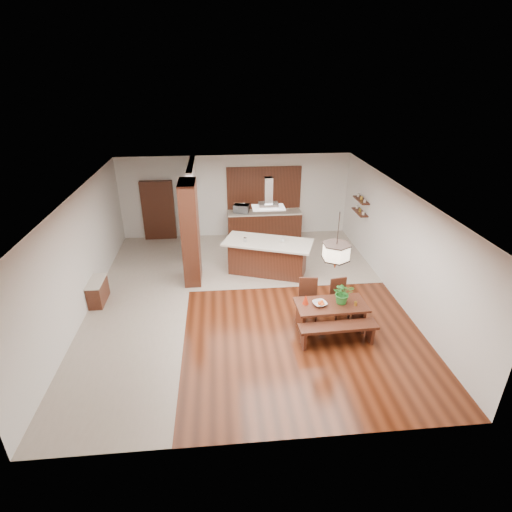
{
  "coord_description": "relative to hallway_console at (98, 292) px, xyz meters",
  "views": [
    {
      "loc": [
        -0.56,
        -9.09,
        5.61
      ],
      "look_at": [
        0.3,
        0.0,
        1.25
      ],
      "focal_mm": 28.0,
      "sensor_mm": 36.0,
      "label": 1
    }
  ],
  "objects": [
    {
      "name": "room_shell",
      "position": [
        3.81,
        -0.2,
        1.75
      ],
      "size": [
        9.0,
        9.04,
        2.92
      ],
      "color": "#3B170A",
      "rests_on": "ground"
    },
    {
      "name": "tile_hallway",
      "position": [
        1.06,
        -0.2,
        -0.31
      ],
      "size": [
        2.5,
        9.0,
        0.01
      ],
      "primitive_type": "cube",
      "color": "#B2A394",
      "rests_on": "ground"
    },
    {
      "name": "tile_kitchen",
      "position": [
        5.06,
        2.3,
        -0.31
      ],
      "size": [
        5.5,
        4.0,
        0.01
      ],
      "primitive_type": "cube",
      "color": "#B2A394",
      "rests_on": "ground"
    },
    {
      "name": "soffit_band",
      "position": [
        3.81,
        -0.2,
        2.57
      ],
      "size": [
        8.0,
        9.0,
        0.02
      ],
      "primitive_type": "cube",
      "color": "#391A0E",
      "rests_on": "room_shell"
    },
    {
      "name": "partition_pier",
      "position": [
        2.41,
        1.0,
        1.14
      ],
      "size": [
        0.45,
        1.0,
        2.9
      ],
      "primitive_type": "cube",
      "color": "#32170E",
      "rests_on": "ground"
    },
    {
      "name": "partition_stub",
      "position": [
        2.41,
        3.1,
        1.14
      ],
      "size": [
        0.18,
        2.4,
        2.9
      ],
      "primitive_type": "cube",
      "color": "silver",
      "rests_on": "ground"
    },
    {
      "name": "hallway_console",
      "position": [
        0.0,
        0.0,
        0.0
      ],
      "size": [
        0.37,
        0.88,
        0.63
      ],
      "primitive_type": "cube",
      "color": "#32170E",
      "rests_on": "ground"
    },
    {
      "name": "hallway_doorway",
      "position": [
        1.11,
        4.2,
        0.74
      ],
      "size": [
        1.1,
        0.2,
        2.1
      ],
      "primitive_type": "cube",
      "color": "#32170E",
      "rests_on": "ground"
    },
    {
      "name": "rear_counter",
      "position": [
        4.81,
        4.0,
        0.16
      ],
      "size": [
        2.6,
        0.62,
        0.95
      ],
      "color": "#32170E",
      "rests_on": "ground"
    },
    {
      "name": "kitchen_window",
      "position": [
        4.81,
        4.26,
        1.44
      ],
      "size": [
        2.6,
        0.08,
        1.5
      ],
      "primitive_type": "cube",
      "color": "brown",
      "rests_on": "room_shell"
    },
    {
      "name": "shelf_lower",
      "position": [
        7.68,
        2.4,
        1.08
      ],
      "size": [
        0.26,
        0.9,
        0.04
      ],
      "primitive_type": "cube",
      "color": "#32170E",
      "rests_on": "room_shell"
    },
    {
      "name": "shelf_upper",
      "position": [
        7.68,
        2.4,
        1.49
      ],
      "size": [
        0.26,
        0.9,
        0.04
      ],
      "primitive_type": "cube",
      "color": "#32170E",
      "rests_on": "room_shell"
    },
    {
      "name": "dining_table",
      "position": [
        5.7,
        -1.71,
        0.18
      ],
      "size": [
        1.65,
        0.86,
        0.68
      ],
      "rotation": [
        0.0,
        0.0,
        0.03
      ],
      "color": "#32170E",
      "rests_on": "ground"
    },
    {
      "name": "dining_bench",
      "position": [
        5.72,
        -2.29,
        -0.07
      ],
      "size": [
        1.76,
        0.44,
        0.49
      ],
      "primitive_type": null,
      "rotation": [
        0.0,
        0.0,
        0.03
      ],
      "color": "#32170E",
      "rests_on": "ground"
    },
    {
      "name": "dining_chair_left",
      "position": [
        5.28,
        -1.22,
        0.19
      ],
      "size": [
        0.5,
        0.5,
        1.01
      ],
      "primitive_type": null,
      "rotation": [
        0.0,
        0.0,
        -0.13
      ],
      "color": "#32170E",
      "rests_on": "ground"
    },
    {
      "name": "dining_chair_right",
      "position": [
        6.09,
        -1.2,
        0.16
      ],
      "size": [
        0.49,
        0.49,
        0.95
      ],
      "primitive_type": null,
      "rotation": [
        0.0,
        0.0,
        0.17
      ],
      "color": "#32170E",
      "rests_on": "ground"
    },
    {
      "name": "pendant_lantern",
      "position": [
        5.7,
        -1.71,
        1.93
      ],
      "size": [
        0.64,
        0.64,
        1.31
      ],
      "primitive_type": null,
      "color": "beige",
      "rests_on": "room_shell"
    },
    {
      "name": "foliage_plant",
      "position": [
        5.96,
        -1.68,
        0.62
      ],
      "size": [
        0.52,
        0.47,
        0.52
      ],
      "primitive_type": "imported",
      "rotation": [
        0.0,
        0.0,
        -0.14
      ],
      "color": "#297C2A",
      "rests_on": "dining_table"
    },
    {
      "name": "fruit_bowl",
      "position": [
        5.43,
        -1.73,
        0.4
      ],
      "size": [
        0.38,
        0.38,
        0.08
      ],
      "primitive_type": "imported",
      "rotation": [
        0.0,
        0.0,
        0.25
      ],
      "color": "beige",
      "rests_on": "dining_table"
    },
    {
      "name": "napkin_cone",
      "position": [
        5.11,
        -1.65,
        0.47
      ],
      "size": [
        0.19,
        0.19,
        0.23
      ],
      "primitive_type": "cone",
      "rotation": [
        0.0,
        0.0,
        -0.37
      ],
      "color": "#A9220C",
      "rests_on": "dining_table"
    },
    {
      "name": "gold_ornament",
      "position": [
        6.23,
        -1.82,
        0.41
      ],
      "size": [
        0.08,
        0.08,
        0.1
      ],
      "primitive_type": "cylinder",
      "rotation": [
        0.0,
        0.0,
        -0.14
      ],
      "color": "gold",
      "rests_on": "dining_table"
    },
    {
      "name": "kitchen_island",
      "position": [
        4.59,
        1.21,
        0.22
      ],
      "size": [
        2.74,
        1.89,
        1.04
      ],
      "rotation": [
        0.0,
        0.0,
        -0.35
      ],
      "color": "#32170E",
      "rests_on": "ground"
    },
    {
      "name": "range_hood",
      "position": [
        4.59,
        1.22,
        2.15
      ],
      "size": [
        0.9,
        0.55,
        0.87
      ],
      "primitive_type": null,
      "color": "silver",
      "rests_on": "room_shell"
    },
    {
      "name": "island_cup",
      "position": [
        4.99,
        1.09,
        0.78
      ],
      "size": [
        0.15,
        0.15,
        0.1
      ],
      "primitive_type": "imported",
      "rotation": [
        0.0,
        0.0,
        -0.19
      ],
      "color": "silver",
      "rests_on": "kitchen_island"
    },
    {
      "name": "microwave",
      "position": [
        4.0,
        4.01,
        0.78
      ],
      "size": [
        0.6,
        0.48,
        0.29
      ],
      "primitive_type": "imported",
      "rotation": [
        0.0,
        0.0,
        -0.27
      ],
      "color": "#B5B8BC",
      "rests_on": "rear_counter"
    }
  ]
}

